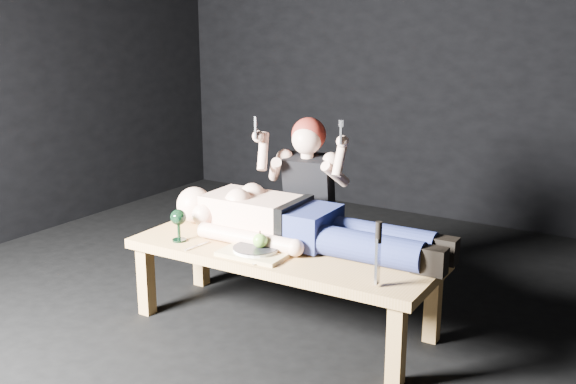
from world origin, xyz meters
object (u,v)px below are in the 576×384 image
object	(u,v)px
goblet	(179,225)
serving_tray	(256,253)
lying_man	(304,219)
carving_knife	(378,254)
table	(283,288)
kneeling_woman	(312,203)

from	to	relation	value
goblet	serving_tray	bearing A→B (deg)	5.39
lying_man	serving_tray	bearing A→B (deg)	-114.55
serving_tray	carving_knife	size ratio (longest dim) A/B	1.14
table	carving_knife	xyz separation A→B (m)	(0.64, -0.20, 0.38)
serving_tray	lying_man	bearing A→B (deg)	66.80
lying_man	goblet	bearing A→B (deg)	-152.76
kneeling_woman	goblet	size ratio (longest dim) A/B	6.22
lying_man	goblet	xyz separation A→B (m)	(-0.60, -0.33, -0.05)
lying_man	serving_tray	distance (m)	0.33
lying_man	carving_knife	world-z (taller)	carving_knife
carving_knife	table	bearing A→B (deg)	160.88
table	goblet	distance (m)	0.66
table	serving_tray	distance (m)	0.29
kneeling_woman	goblet	distance (m)	0.84
carving_knife	kneeling_woman	bearing A→B (deg)	135.02
serving_tray	carving_knife	world-z (taller)	carving_knife
table	goblet	world-z (taller)	goblet
table	serving_tray	xyz separation A→B (m)	(-0.07, -0.15, 0.24)
table	lying_man	distance (m)	0.39
lying_man	goblet	distance (m)	0.68
lying_man	serving_tray	world-z (taller)	lying_man
serving_tray	goblet	distance (m)	0.49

